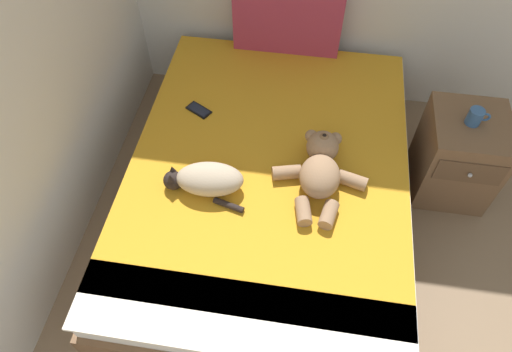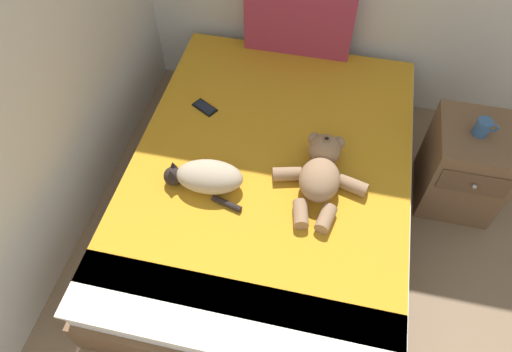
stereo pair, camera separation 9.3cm
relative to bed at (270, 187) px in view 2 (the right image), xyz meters
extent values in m
cube|color=brown|center=(0.00, 0.00, -0.10)|extent=(1.54, 2.07, 0.26)
cube|color=white|center=(0.00, 0.00, 0.12)|extent=(1.49, 2.01, 0.18)
cube|color=orange|center=(0.00, 0.07, 0.22)|extent=(1.48, 1.86, 0.02)
cube|color=silver|center=(0.00, -0.87, 0.22)|extent=(1.48, 0.33, 0.02)
cube|color=#A5334C|center=(-0.02, 0.97, 0.45)|extent=(0.68, 0.11, 0.43)
ellipsoid|color=tan|center=(-0.27, -0.22, 0.31)|extent=(0.36, 0.22, 0.15)
sphere|color=black|center=(-0.46, -0.24, 0.28)|extent=(0.10, 0.10, 0.10)
cone|color=black|center=(-0.46, -0.27, 0.34)|extent=(0.04, 0.04, 0.04)
cone|color=black|center=(-0.46, -0.21, 0.34)|extent=(0.04, 0.04, 0.04)
cylinder|color=black|center=(-0.16, -0.32, 0.25)|extent=(0.16, 0.07, 0.03)
ellipsoid|color=black|center=(-0.37, -0.19, 0.25)|extent=(0.10, 0.07, 0.04)
ellipsoid|color=#937051|center=(0.27, -0.13, 0.32)|extent=(0.21, 0.25, 0.17)
sphere|color=#937051|center=(0.27, 0.07, 0.32)|extent=(0.17, 0.17, 0.17)
sphere|color=brown|center=(0.27, 0.07, 0.38)|extent=(0.07, 0.07, 0.07)
sphere|color=black|center=(0.27, 0.07, 0.40)|extent=(0.02, 0.02, 0.02)
sphere|color=#937051|center=(0.21, 0.13, 0.33)|extent=(0.07, 0.07, 0.07)
sphere|color=#937051|center=(0.34, 0.13, 0.33)|extent=(0.07, 0.07, 0.07)
cylinder|color=#937051|center=(0.10, -0.09, 0.27)|extent=(0.16, 0.11, 0.07)
cylinder|color=#937051|center=(0.21, -0.31, 0.27)|extent=(0.10, 0.15, 0.07)
cylinder|color=#937051|center=(0.44, -0.09, 0.27)|extent=(0.16, 0.11, 0.07)
cylinder|color=#937051|center=(0.33, -0.31, 0.27)|extent=(0.10, 0.15, 0.07)
cube|color=black|center=(-0.46, 0.32, 0.24)|extent=(0.16, 0.14, 0.01)
cube|color=black|center=(-0.46, 0.32, 0.24)|extent=(0.14, 0.12, 0.00)
cube|color=brown|center=(1.08, 0.35, 0.05)|extent=(0.43, 0.45, 0.56)
cube|color=brown|center=(1.08, 0.13, 0.18)|extent=(0.36, 0.01, 0.16)
sphere|color=#B2B2B7|center=(1.08, 0.11, 0.18)|extent=(0.02, 0.02, 0.02)
cylinder|color=#33598C|center=(1.06, 0.35, 0.38)|extent=(0.08, 0.08, 0.09)
torus|color=#33598C|center=(1.11, 0.35, 0.39)|extent=(0.06, 0.01, 0.06)
camera|label=1|loc=(0.17, -1.56, 2.17)|focal=32.62mm
camera|label=2|loc=(0.26, -1.54, 2.17)|focal=32.62mm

